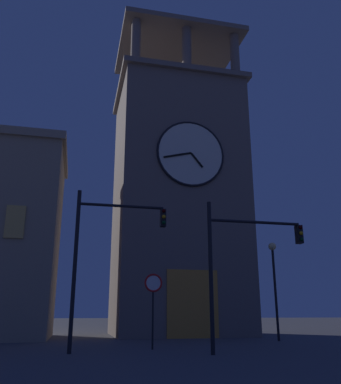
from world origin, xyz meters
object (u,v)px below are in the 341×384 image
object	(u,v)px
traffic_signal_near	(242,253)
no_horn_sign	(153,289)
clocktower	(177,198)
traffic_signal_far	(105,244)
street_lamp	(274,271)

from	to	relation	value
traffic_signal_near	no_horn_sign	size ratio (longest dim) A/B	1.85
clocktower	traffic_signal_near	distance (m)	14.71
traffic_signal_far	street_lamp	world-z (taller)	traffic_signal_far
clocktower	no_horn_sign	distance (m)	13.51
traffic_signal_near	traffic_signal_far	bearing A→B (deg)	-16.33
traffic_signal_far	no_horn_sign	bearing A→B (deg)	-153.28
street_lamp	no_horn_sign	world-z (taller)	street_lamp
clocktower	street_lamp	world-z (taller)	clocktower
no_horn_sign	clocktower	bearing A→B (deg)	-109.08
clocktower	street_lamp	distance (m)	9.96
traffic_signal_far	no_horn_sign	xyz separation A→B (m)	(-2.21, -1.11, -1.69)
traffic_signal_near	street_lamp	size ratio (longest dim) A/B	1.07
traffic_signal_near	traffic_signal_far	size ratio (longest dim) A/B	0.91
traffic_signal_far	traffic_signal_near	bearing A→B (deg)	163.67
clocktower	no_horn_sign	world-z (taller)	clocktower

